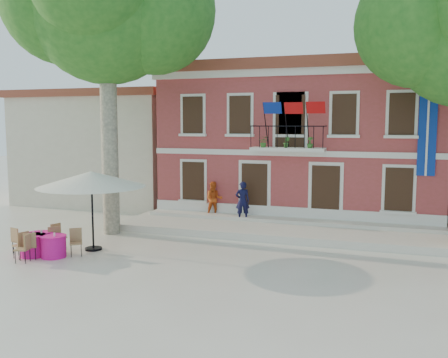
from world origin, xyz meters
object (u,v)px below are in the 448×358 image
cafe_table_0 (33,244)px  patio_umbrella (91,179)px  pedestrian_orange (214,199)px  pedestrian_navy (243,201)px  cafe_table_1 (40,242)px  cafe_table_2 (53,245)px  plane_tree_west (106,6)px

cafe_table_0 → patio_umbrella: bearing=44.4°
patio_umbrella → pedestrian_orange: 6.72m
pedestrian_navy → pedestrian_orange: bearing=-38.8°
cafe_table_1 → pedestrian_orange: bearing=60.9°
cafe_table_0 → cafe_table_2: same height
plane_tree_west → patio_umbrella: plane_tree_west is taller
plane_tree_west → cafe_table_0: plane_tree_west is taller
cafe_table_1 → cafe_table_2: size_ratio=1.08×
plane_tree_west → pedestrian_orange: 9.50m
pedestrian_navy → cafe_table_0: pedestrian_navy is taller
cafe_table_0 → plane_tree_west: bearing=80.8°
pedestrian_orange → cafe_table_2: 8.09m
pedestrian_orange → cafe_table_1: (-3.98, -7.14, -0.70)m
pedestrian_orange → pedestrian_navy: bearing=-36.5°
patio_umbrella → pedestrian_navy: size_ratio=2.23×
cafe_table_0 → cafe_table_1: same height
pedestrian_navy → cafe_table_1: (-5.49, -6.72, -0.75)m
patio_umbrella → cafe_table_2: 2.66m
patio_umbrella → cafe_table_2: bearing=-118.2°
cafe_table_1 → cafe_table_2: 0.79m
cafe_table_1 → cafe_table_2: same height
patio_umbrella → cafe_table_1: 2.85m
pedestrian_navy → plane_tree_west: bearing=8.3°
plane_tree_west → cafe_table_1: (-0.63, -3.71, -8.90)m
cafe_table_1 → patio_umbrella: bearing=36.6°
patio_umbrella → pedestrian_navy: 7.07m
plane_tree_west → cafe_table_0: bearing=-99.2°
plane_tree_west → cafe_table_0: size_ratio=6.96×
pedestrian_orange → cafe_table_2: pedestrian_orange is taller
plane_tree_west → pedestrian_orange: (3.35, 3.42, -8.20)m
pedestrian_navy → patio_umbrella: bearing=31.0°
pedestrian_navy → cafe_table_2: pedestrian_navy is taller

